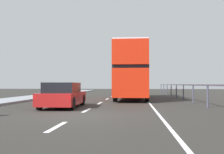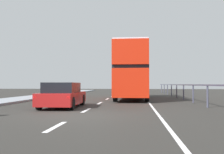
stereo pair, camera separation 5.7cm
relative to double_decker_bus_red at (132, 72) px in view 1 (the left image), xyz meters
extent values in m
cube|color=#2B2926|center=(-2.11, -11.76, -2.36)|extent=(75.46, 120.00, 0.10)
cube|color=silver|center=(-2.11, -14.93, -2.31)|extent=(0.16, 1.98, 0.01)
cube|color=silver|center=(-2.11, -10.01, -2.31)|extent=(0.16, 1.98, 0.01)
cube|color=silver|center=(-2.11, -5.08, -2.31)|extent=(0.16, 1.98, 0.01)
cube|color=silver|center=(-2.11, -0.16, -2.31)|extent=(0.16, 1.98, 0.01)
cube|color=silver|center=(-2.11, 4.76, -2.31)|extent=(0.16, 1.98, 0.01)
cube|color=silver|center=(-2.11, 9.68, -2.31)|extent=(0.16, 1.98, 0.01)
cube|color=silver|center=(-2.11, 14.60, -2.31)|extent=(0.16, 1.98, 0.01)
cube|color=silver|center=(1.14, -2.76, -2.31)|extent=(0.12, 46.00, 0.01)
cube|color=#45465A|center=(4.04, -2.76, -1.12)|extent=(0.08, 42.00, 0.08)
cylinder|color=#45465A|center=(4.04, -8.01, -1.71)|extent=(0.10, 0.10, 1.19)
cylinder|color=#45465A|center=(4.04, -4.51, -1.71)|extent=(0.10, 0.10, 1.19)
cylinder|color=#45465A|center=(4.04, -1.01, -1.71)|extent=(0.10, 0.10, 1.19)
cylinder|color=#45465A|center=(4.04, 2.49, -1.71)|extent=(0.10, 0.10, 1.19)
cylinder|color=#45465A|center=(4.04, 5.99, -1.71)|extent=(0.10, 0.10, 1.19)
cylinder|color=#45465A|center=(4.04, 9.49, -1.71)|extent=(0.10, 0.10, 1.19)
cylinder|color=#45465A|center=(4.04, 12.99, -1.71)|extent=(0.10, 0.10, 1.19)
cylinder|color=#45465A|center=(4.04, 16.49, -1.71)|extent=(0.10, 0.10, 1.19)
cube|color=red|center=(0.00, -0.01, -0.98)|extent=(2.63, 10.51, 1.95)
cube|color=black|center=(0.00, -0.01, 0.11)|extent=(2.64, 10.09, 0.24)
cube|color=red|center=(0.00, -0.01, 1.07)|extent=(2.63, 10.51, 1.68)
cube|color=silver|center=(0.00, -0.01, 1.95)|extent=(2.57, 10.30, 0.10)
cube|color=black|center=(0.10, 5.20, -0.89)|extent=(2.19, 0.08, 1.36)
cube|color=yellow|center=(0.10, 5.20, 1.49)|extent=(1.46, 0.07, 0.28)
cylinder|color=black|center=(-1.05, 3.85, -1.81)|extent=(0.30, 1.01, 1.00)
cylinder|color=black|center=(1.19, 3.80, -1.81)|extent=(0.30, 1.01, 1.00)
cylinder|color=black|center=(-1.18, -3.62, -1.81)|extent=(0.30, 1.01, 1.00)
cylinder|color=black|center=(1.05, -3.66, -1.81)|extent=(0.30, 1.01, 1.00)
cube|color=maroon|center=(-3.66, -8.44, -1.82)|extent=(1.88, 4.46, 0.62)
cube|color=black|center=(-3.65, -8.66, -1.24)|extent=(1.61, 2.47, 0.52)
cube|color=red|center=(-4.38, -10.63, -1.66)|extent=(0.16, 0.06, 0.12)
cube|color=red|center=(-2.82, -10.59, -1.66)|extent=(0.16, 0.06, 0.12)
cylinder|color=black|center=(-4.50, -6.95, -1.99)|extent=(0.22, 0.65, 0.64)
cylinder|color=black|center=(-2.90, -6.91, -1.99)|extent=(0.22, 0.65, 0.64)
cylinder|color=black|center=(-4.42, -9.96, -1.99)|extent=(0.22, 0.65, 0.64)
cylinder|color=black|center=(-2.82, -9.92, -1.99)|extent=(0.22, 0.65, 0.64)
camera|label=1|loc=(0.14, -22.62, -1.07)|focal=43.06mm
camera|label=2|loc=(0.19, -22.62, -1.07)|focal=43.06mm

